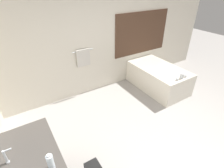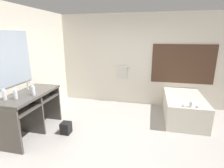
{
  "view_description": "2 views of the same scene",
  "coord_description": "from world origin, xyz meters",
  "px_view_note": "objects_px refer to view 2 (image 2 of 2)",
  "views": [
    {
      "loc": [
        -1.73,
        -1.37,
        2.55
      ],
      "look_at": [
        -0.3,
        0.9,
        0.92
      ],
      "focal_mm": 28.0,
      "sensor_mm": 36.0,
      "label": 1
    },
    {
      "loc": [
        0.58,
        -3.03,
        2.06
      ],
      "look_at": [
        -0.32,
        0.93,
        0.94
      ],
      "focal_mm": 28.0,
      "sensor_mm": 36.0,
      "label": 2
    }
  ],
  "objects_px": {
    "water_bottle_3": "(33,91)",
    "water_bottle_1": "(4,95)",
    "bathtub": "(184,106)",
    "water_bottle_2": "(16,94)",
    "waste_bin": "(66,128)"
  },
  "relations": [
    {
      "from": "water_bottle_3",
      "to": "water_bottle_1",
      "type": "bearing_deg",
      "value": -133.36
    },
    {
      "from": "water_bottle_1",
      "to": "water_bottle_3",
      "type": "height_order",
      "value": "water_bottle_1"
    },
    {
      "from": "water_bottle_1",
      "to": "water_bottle_2",
      "type": "bearing_deg",
      "value": 30.31
    },
    {
      "from": "water_bottle_3",
      "to": "bathtub",
      "type": "bearing_deg",
      "value": 26.56
    },
    {
      "from": "bathtub",
      "to": "water_bottle_1",
      "type": "relative_size",
      "value": 7.34
    },
    {
      "from": "bathtub",
      "to": "water_bottle_3",
      "type": "relative_size",
      "value": 7.7
    },
    {
      "from": "water_bottle_1",
      "to": "water_bottle_2",
      "type": "height_order",
      "value": "water_bottle_1"
    },
    {
      "from": "bathtub",
      "to": "water_bottle_1",
      "type": "distance_m",
      "value": 4.02
    },
    {
      "from": "water_bottle_2",
      "to": "water_bottle_3",
      "type": "bearing_deg",
      "value": 55.75
    },
    {
      "from": "bathtub",
      "to": "water_bottle_2",
      "type": "relative_size",
      "value": 7.87
    },
    {
      "from": "water_bottle_3",
      "to": "waste_bin",
      "type": "bearing_deg",
      "value": 23.18
    },
    {
      "from": "water_bottle_1",
      "to": "water_bottle_3",
      "type": "distance_m",
      "value": 0.49
    },
    {
      "from": "bathtub",
      "to": "water_bottle_3",
      "type": "xyz_separation_m",
      "value": [
        -3.12,
        -1.56,
        0.69
      ]
    },
    {
      "from": "water_bottle_1",
      "to": "water_bottle_3",
      "type": "relative_size",
      "value": 1.05
    },
    {
      "from": "water_bottle_2",
      "to": "water_bottle_3",
      "type": "distance_m",
      "value": 0.32
    }
  ]
}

